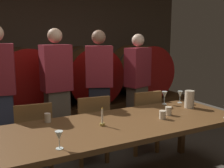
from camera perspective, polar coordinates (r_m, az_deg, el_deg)
back_wall at (r=5.17m, az=-13.56°, el=6.64°), size 5.65×0.24×2.63m
barrel_shelf at (r=4.83m, az=-11.37°, el=-6.80°), size 5.09×0.90×0.43m
wine_barrel_center_left at (r=4.56m, az=-18.16°, el=1.06°), size 1.01×0.94×1.01m
wine_barrel_center_right at (r=4.86m, az=-5.33°, el=2.05°), size 1.01×0.94×1.01m
wine_barrel_far_right at (r=5.39m, az=5.86°, el=2.83°), size 1.01×0.94×1.01m
dining_table at (r=2.77m, az=2.60°, el=-9.37°), size 2.50×0.95×0.74m
chair_left at (r=3.22m, az=-16.39°, el=-10.52°), size 0.44×0.44×0.88m
chair_center at (r=3.43m, az=-4.34°, el=-8.84°), size 0.44×0.44×0.88m
chair_right at (r=3.74m, az=6.76°, el=-7.26°), size 0.43×0.43×0.88m
guest_far_left at (r=3.46m, az=-22.88°, el=-2.53°), size 0.42×0.30×1.74m
guest_center_left at (r=3.66m, az=-11.68°, el=-1.58°), size 0.40×0.27×1.71m
guest_center_right at (r=3.85m, az=-2.77°, el=-0.91°), size 0.44×0.36×1.69m
guest_far_right at (r=4.23m, az=5.44°, el=-0.34°), size 0.43×0.34×1.64m
candle_center at (r=2.62m, az=-2.10°, el=-7.80°), size 0.05×0.05×0.19m
pitcher at (r=3.39m, az=16.20°, el=-3.14°), size 0.12×0.12×0.21m
wine_glass_far_left at (r=2.13m, az=-11.24°, el=-10.90°), size 0.06×0.06×0.14m
wine_glass_center_left at (r=3.49m, az=11.16°, el=-2.32°), size 0.07×0.07×0.17m
wine_glass_far_right at (r=3.61m, az=14.34°, el=-2.21°), size 0.07×0.07×0.16m
cup_left at (r=2.80m, az=-13.58°, el=-7.03°), size 0.06×0.06×0.09m
cup_center at (r=2.89m, az=10.73°, el=-6.48°), size 0.07×0.07×0.09m
cup_right at (r=3.04m, az=11.95°, el=-5.64°), size 0.07×0.07×0.09m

